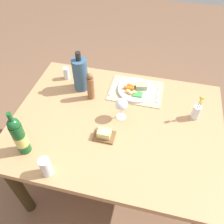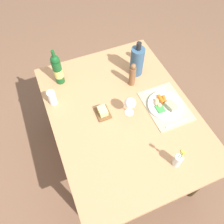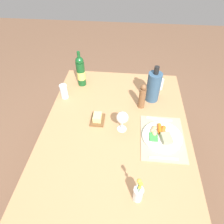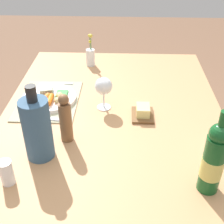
# 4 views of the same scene
# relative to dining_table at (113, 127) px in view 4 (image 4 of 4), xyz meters

# --- Properties ---
(ground_plane) EXTENTS (8.00, 8.00, 0.00)m
(ground_plane) POSITION_rel_dining_table_xyz_m (0.00, 0.00, -0.63)
(ground_plane) COLOR brown
(dining_table) EXTENTS (1.38, 1.04, 0.74)m
(dining_table) POSITION_rel_dining_table_xyz_m (0.00, 0.00, 0.00)
(dining_table) COLOR tan
(dining_table) RESTS_ON ground_plane
(placemat) EXTENTS (0.39, 0.29, 0.01)m
(placemat) POSITION_rel_dining_table_xyz_m (-0.07, -0.32, 0.10)
(placemat) COLOR #A4A383
(placemat) RESTS_ON dining_table
(dinner_plate) EXTENTS (0.27, 0.27, 0.05)m
(dinner_plate) POSITION_rel_dining_table_xyz_m (-0.08, -0.32, 0.12)
(dinner_plate) COLOR white
(dinner_plate) RESTS_ON placemat
(fork) EXTENTS (0.02, 0.18, 0.00)m
(fork) POSITION_rel_dining_table_xyz_m (-0.24, -0.32, 0.11)
(fork) COLOR silver
(fork) RESTS_ON placemat
(knife) EXTENTS (0.04, 0.19, 0.00)m
(knife) POSITION_rel_dining_table_xyz_m (0.09, -0.31, 0.11)
(knife) COLOR silver
(knife) RESTS_ON placemat
(pepper_mill) EXTENTS (0.05, 0.05, 0.22)m
(pepper_mill) POSITION_rel_dining_table_xyz_m (0.23, -0.18, 0.20)
(pepper_mill) COLOR brown
(pepper_mill) RESTS_ON dining_table
(wine_bottle) EXTENTS (0.07, 0.07, 0.32)m
(wine_bottle) POSITION_rel_dining_table_xyz_m (0.48, 0.34, 0.23)
(wine_bottle) COLOR #155222
(wine_bottle) RESTS_ON dining_table
(cooler_bottle) EXTENTS (0.11, 0.11, 0.31)m
(cooler_bottle) POSITION_rel_dining_table_xyz_m (0.33, -0.27, 0.23)
(cooler_bottle) COLOR #345573
(cooler_bottle) RESTS_ON dining_table
(wine_glass) EXTENTS (0.08, 0.08, 0.16)m
(wine_glass) POSITION_rel_dining_table_xyz_m (-0.02, -0.04, 0.22)
(wine_glass) COLOR white
(wine_glass) RESTS_ON dining_table
(flower_vase) EXTENTS (0.05, 0.05, 0.20)m
(flower_vase) POSITION_rel_dining_table_xyz_m (-0.50, -0.15, 0.16)
(flower_vase) COLOR silver
(flower_vase) RESTS_ON dining_table
(butter_dish) EXTENTS (0.13, 0.10, 0.06)m
(butter_dish) POSITION_rel_dining_table_xyz_m (0.05, 0.14, 0.12)
(butter_dish) COLOR brown
(butter_dish) RESTS_ON dining_table
(salt_shaker) EXTENTS (0.05, 0.05, 0.10)m
(salt_shaker) POSITION_rel_dining_table_xyz_m (0.48, -0.35, 0.15)
(salt_shaker) COLOR white
(salt_shaker) RESTS_ON dining_table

